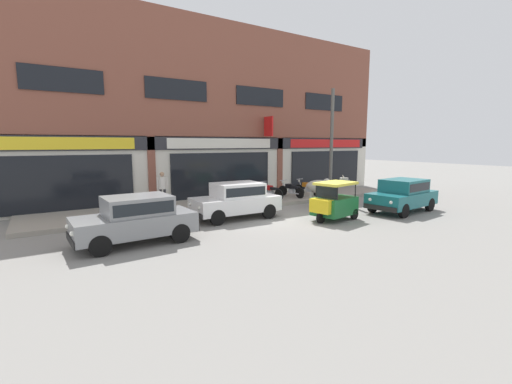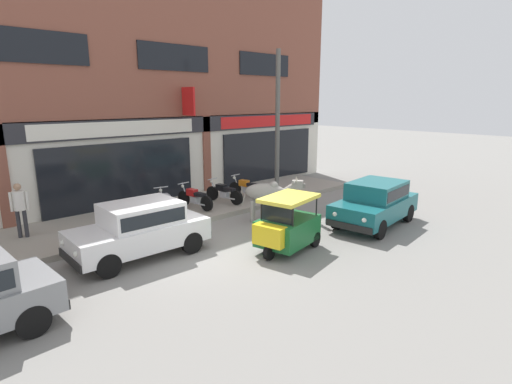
{
  "view_description": "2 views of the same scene",
  "coord_description": "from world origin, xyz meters",
  "px_view_note": "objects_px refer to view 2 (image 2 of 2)",
  "views": [
    {
      "loc": [
        -8.42,
        -11.02,
        3.04
      ],
      "look_at": [
        -0.79,
        1.0,
        1.02
      ],
      "focal_mm": 24.0,
      "sensor_mm": 36.0,
      "label": 1
    },
    {
      "loc": [
        -6.33,
        -8.38,
        4.09
      ],
      "look_at": [
        2.43,
        1.0,
        1.1
      ],
      "focal_mm": 28.0,
      "sensor_mm": 36.0,
      "label": 2
    }
  ],
  "objects_px": {
    "car_2": "(140,227)",
    "motorcycle_3": "(247,188)",
    "auto_rickshaw": "(286,228)",
    "motorcycle_2": "(224,193)",
    "motorcycle_1": "(195,198)",
    "pedestrian": "(20,204)",
    "motorcycle_0": "(167,204)",
    "utility_pole": "(277,127)",
    "car_0": "(375,201)",
    "cow": "(268,193)"
  },
  "relations": [
    {
      "from": "car_2",
      "to": "utility_pole",
      "type": "height_order",
      "value": "utility_pole"
    },
    {
      "from": "utility_pole",
      "to": "cow",
      "type": "bearing_deg",
      "value": -142.4
    },
    {
      "from": "car_2",
      "to": "motorcycle_3",
      "type": "bearing_deg",
      "value": 22.35
    },
    {
      "from": "cow",
      "to": "car_2",
      "type": "bearing_deg",
      "value": 178.94
    },
    {
      "from": "auto_rickshaw",
      "to": "motorcycle_2",
      "type": "height_order",
      "value": "auto_rickshaw"
    },
    {
      "from": "car_2",
      "to": "auto_rickshaw",
      "type": "distance_m",
      "value": 3.91
    },
    {
      "from": "cow",
      "to": "motorcycle_0",
      "type": "bearing_deg",
      "value": 133.71
    },
    {
      "from": "motorcycle_1",
      "to": "motorcycle_3",
      "type": "xyz_separation_m",
      "value": [
        2.5,
        -0.06,
        0.0
      ]
    },
    {
      "from": "motorcycle_2",
      "to": "motorcycle_3",
      "type": "height_order",
      "value": "same"
    },
    {
      "from": "auto_rickshaw",
      "to": "cow",
      "type": "bearing_deg",
      "value": 55.63
    },
    {
      "from": "car_0",
      "to": "utility_pole",
      "type": "relative_size",
      "value": 0.65
    },
    {
      "from": "motorcycle_0",
      "to": "motorcycle_3",
      "type": "height_order",
      "value": "same"
    },
    {
      "from": "utility_pole",
      "to": "motorcycle_0",
      "type": "bearing_deg",
      "value": 167.9
    },
    {
      "from": "car_2",
      "to": "motorcycle_2",
      "type": "distance_m",
      "value": 5.34
    },
    {
      "from": "car_2",
      "to": "motorcycle_2",
      "type": "xyz_separation_m",
      "value": [
        4.75,
        2.43,
        -0.26
      ]
    },
    {
      "from": "car_0",
      "to": "utility_pole",
      "type": "height_order",
      "value": "utility_pole"
    },
    {
      "from": "cow",
      "to": "car_0",
      "type": "xyz_separation_m",
      "value": [
        2.29,
        -2.7,
        -0.19
      ]
    },
    {
      "from": "cow",
      "to": "car_2",
      "type": "height_order",
      "value": "cow"
    },
    {
      "from": "utility_pole",
      "to": "pedestrian",
      "type": "bearing_deg",
      "value": 168.46
    },
    {
      "from": "motorcycle_2",
      "to": "utility_pole",
      "type": "height_order",
      "value": "utility_pole"
    },
    {
      "from": "car_0",
      "to": "motorcycle_3",
      "type": "distance_m",
      "value": 5.34
    },
    {
      "from": "cow",
      "to": "car_2",
      "type": "relative_size",
      "value": 0.51
    },
    {
      "from": "car_2",
      "to": "auto_rickshaw",
      "type": "height_order",
      "value": "auto_rickshaw"
    },
    {
      "from": "motorcycle_1",
      "to": "utility_pole",
      "type": "bearing_deg",
      "value": -17.27
    },
    {
      "from": "motorcycle_0",
      "to": "utility_pole",
      "type": "distance_m",
      "value": 5.2
    },
    {
      "from": "motorcycle_1",
      "to": "motorcycle_3",
      "type": "distance_m",
      "value": 2.5
    },
    {
      "from": "motorcycle_1",
      "to": "motorcycle_2",
      "type": "xyz_separation_m",
      "value": [
        1.31,
        -0.08,
        0.0
      ]
    },
    {
      "from": "motorcycle_1",
      "to": "motorcycle_0",
      "type": "bearing_deg",
      "value": -177.09
    },
    {
      "from": "auto_rickshaw",
      "to": "motorcycle_1",
      "type": "bearing_deg",
      "value": 86.2
    },
    {
      "from": "motorcycle_0",
      "to": "utility_pole",
      "type": "relative_size",
      "value": 0.31
    },
    {
      "from": "motorcycle_2",
      "to": "motorcycle_3",
      "type": "relative_size",
      "value": 1.0
    },
    {
      "from": "cow",
      "to": "motorcycle_2",
      "type": "bearing_deg",
      "value": 88.19
    },
    {
      "from": "motorcycle_1",
      "to": "car_2",
      "type": "bearing_deg",
      "value": -143.95
    },
    {
      "from": "motorcycle_0",
      "to": "pedestrian",
      "type": "bearing_deg",
      "value": 169.04
    },
    {
      "from": "motorcycle_1",
      "to": "motorcycle_2",
      "type": "distance_m",
      "value": 1.31
    },
    {
      "from": "auto_rickshaw",
      "to": "pedestrian",
      "type": "xyz_separation_m",
      "value": [
        -5.14,
        5.62,
        0.5
      ]
    },
    {
      "from": "car_2",
      "to": "motorcycle_3",
      "type": "distance_m",
      "value": 6.43
    },
    {
      "from": "car_0",
      "to": "pedestrian",
      "type": "distance_m",
      "value": 10.83
    },
    {
      "from": "car_0",
      "to": "motorcycle_3",
      "type": "relative_size",
      "value": 2.07
    },
    {
      "from": "motorcycle_3",
      "to": "utility_pole",
      "type": "bearing_deg",
      "value": -51.25
    },
    {
      "from": "car_2",
      "to": "motorcycle_3",
      "type": "height_order",
      "value": "car_2"
    },
    {
      "from": "motorcycle_1",
      "to": "motorcycle_2",
      "type": "height_order",
      "value": "same"
    },
    {
      "from": "motorcycle_0",
      "to": "motorcycle_1",
      "type": "bearing_deg",
      "value": 2.91
    },
    {
      "from": "motorcycle_3",
      "to": "pedestrian",
      "type": "relative_size",
      "value": 1.13
    },
    {
      "from": "motorcycle_2",
      "to": "motorcycle_1",
      "type": "bearing_deg",
      "value": 176.69
    },
    {
      "from": "car_2",
      "to": "pedestrian",
      "type": "xyz_separation_m",
      "value": [
        -2.02,
        3.27,
        0.34
      ]
    },
    {
      "from": "car_2",
      "to": "utility_pole",
      "type": "xyz_separation_m",
      "value": [
        6.71,
        1.49,
        2.23
      ]
    },
    {
      "from": "car_0",
      "to": "auto_rickshaw",
      "type": "xyz_separation_m",
      "value": [
        -3.84,
        0.44,
        -0.15
      ]
    },
    {
      "from": "motorcycle_1",
      "to": "pedestrian",
      "type": "xyz_separation_m",
      "value": [
        -5.46,
        0.77,
        0.6
      ]
    },
    {
      "from": "cow",
      "to": "motorcycle_2",
      "type": "relative_size",
      "value": 1.03
    }
  ]
}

